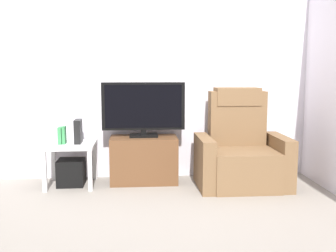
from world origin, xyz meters
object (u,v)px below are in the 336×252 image
at_px(subwoofer_box, 71,172).
at_px(book_middle, 64,135).
at_px(recliner_armchair, 241,152).
at_px(side_table, 70,150).
at_px(game_console, 78,131).
at_px(book_leftmost, 60,135).
at_px(television, 143,108).
at_px(tv_stand, 144,159).

relative_size(subwoofer_box, book_middle, 1.50).
bearing_deg(recliner_armchair, subwoofer_box, -177.11).
height_order(side_table, book_middle, book_middle).
xyz_separation_m(subwoofer_box, game_console, (0.09, 0.01, 0.46)).
bearing_deg(book_leftmost, subwoofer_box, 11.31).
bearing_deg(book_middle, book_leftmost, 180.00).
distance_m(television, game_console, 0.77).
relative_size(side_table, book_leftmost, 2.92).
height_order(television, subwoofer_box, television).
bearing_deg(television, recliner_armchair, -11.15).
height_order(television, recliner_armchair, television).
relative_size(television, book_leftmost, 5.06).
height_order(recliner_armchair, game_console, recliner_armchair).
distance_m(television, side_table, 0.94).
height_order(subwoofer_box, game_console, game_console).
bearing_deg(recliner_armchair, tv_stand, 176.74).
bearing_deg(television, game_console, -174.57).
distance_m(side_table, subwoofer_box, 0.25).
distance_m(television, subwoofer_box, 1.08).
xyz_separation_m(side_table, book_middle, (-0.06, -0.02, 0.17)).
relative_size(tv_stand, game_console, 2.88).
height_order(subwoofer_box, book_middle, book_middle).
relative_size(tv_stand, subwoofer_box, 2.60).
distance_m(tv_stand, game_console, 0.80).
bearing_deg(book_middle, side_table, 18.58).
distance_m(book_leftmost, game_console, 0.20).
bearing_deg(recliner_armchair, television, 175.76).
relative_size(recliner_armchair, game_console, 4.12).
relative_size(tv_stand, book_middle, 3.92).
distance_m(recliner_armchair, side_table, 1.89).
xyz_separation_m(book_leftmost, game_console, (0.19, 0.03, 0.04)).
bearing_deg(tv_stand, recliner_armchair, -10.18).
bearing_deg(book_leftmost, book_middle, 0.00).
relative_size(subwoofer_box, book_leftmost, 1.57).
bearing_deg(book_middle, recliner_armchair, -3.32).
xyz_separation_m(recliner_armchair, book_leftmost, (-1.99, 0.11, 0.20)).
bearing_deg(television, side_table, -174.47).
bearing_deg(game_console, recliner_armchair, -4.55).
relative_size(book_leftmost, game_console, 0.71).
distance_m(television, book_middle, 0.92).
height_order(recliner_armchair, side_table, recliner_armchair).
distance_m(television, book_leftmost, 0.96).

